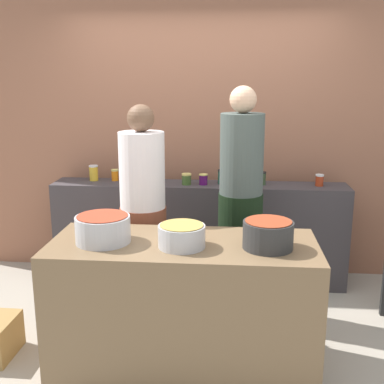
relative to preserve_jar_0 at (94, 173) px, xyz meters
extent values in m
plane|color=#9E9485|center=(1.00, -1.16, -1.02)|extent=(12.00, 12.00, 0.00)
cube|color=#945E46|center=(1.00, 0.29, 0.48)|extent=(4.80, 0.12, 3.00)
cube|color=#3A3538|center=(1.00, -0.06, -0.55)|extent=(2.70, 0.36, 0.95)
cube|color=brown|center=(1.00, -1.46, -0.58)|extent=(1.70, 0.70, 0.88)
cylinder|color=gold|center=(0.00, 0.00, -0.01)|extent=(0.08, 0.08, 0.13)
cylinder|color=silver|center=(0.00, 0.00, 0.07)|extent=(0.08, 0.08, 0.01)
cylinder|color=orange|center=(0.20, 0.01, -0.03)|extent=(0.06, 0.06, 0.09)
cylinder|color=#D6C666|center=(0.20, 0.01, 0.03)|extent=(0.07, 0.07, 0.02)
cylinder|color=#214925|center=(0.59, -0.04, -0.02)|extent=(0.07, 0.07, 0.11)
cylinder|color=black|center=(0.59, -0.04, 0.04)|extent=(0.08, 0.08, 0.02)
cylinder|color=#3D5827|center=(0.89, -0.10, -0.03)|extent=(0.08, 0.08, 0.09)
cylinder|color=#D6C666|center=(0.89, -0.10, 0.02)|extent=(0.09, 0.09, 0.01)
cylinder|color=#4C1054|center=(1.04, -0.09, -0.03)|extent=(0.07, 0.07, 0.09)
cylinder|color=#D6C666|center=(1.04, -0.09, 0.02)|extent=(0.08, 0.08, 0.01)
cylinder|color=#204D3C|center=(1.21, -0.04, -0.01)|extent=(0.08, 0.08, 0.12)
cylinder|color=black|center=(1.21, -0.04, 0.05)|extent=(0.08, 0.08, 0.01)
cylinder|color=#35492C|center=(1.57, -0.04, -0.02)|extent=(0.07, 0.07, 0.11)
cylinder|color=black|center=(1.57, -0.04, 0.04)|extent=(0.07, 0.07, 0.01)
cylinder|color=#A93418|center=(2.08, -0.05, -0.03)|extent=(0.07, 0.07, 0.09)
cylinder|color=silver|center=(2.08, -0.05, 0.03)|extent=(0.07, 0.07, 0.02)
cylinder|color=#B7B7BC|center=(0.49, -1.49, -0.06)|extent=(0.35, 0.35, 0.17)
cylinder|color=#993822|center=(0.49, -1.49, 0.03)|extent=(0.32, 0.32, 0.00)
cylinder|color=#B7B7BC|center=(1.00, -1.54, -0.07)|extent=(0.29, 0.29, 0.14)
cylinder|color=#A88B42|center=(1.00, -1.54, 0.00)|extent=(0.27, 0.27, 0.00)
cylinder|color=#2D2D2D|center=(1.53, -1.51, -0.06)|extent=(0.31, 0.31, 0.17)
cylinder|color=maroon|center=(1.53, -1.51, 0.03)|extent=(0.28, 0.28, 0.00)
cylinder|color=brown|center=(0.63, -0.85, -0.55)|extent=(0.36, 0.36, 0.93)
cylinder|color=white|center=(0.63, -0.85, 0.20)|extent=(0.34, 0.34, 0.57)
sphere|color=brown|center=(0.63, -0.85, 0.59)|extent=(0.20, 0.20, 0.20)
cylinder|color=black|center=(1.37, -0.67, -0.51)|extent=(0.35, 0.35, 1.01)
cylinder|color=#45504C|center=(1.37, -0.67, 0.30)|extent=(0.34, 0.34, 0.62)
sphere|color=#D8A884|center=(1.37, -0.67, 0.71)|extent=(0.20, 0.20, 0.20)
camera|label=1|loc=(1.30, -4.30, 0.87)|focal=44.53mm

